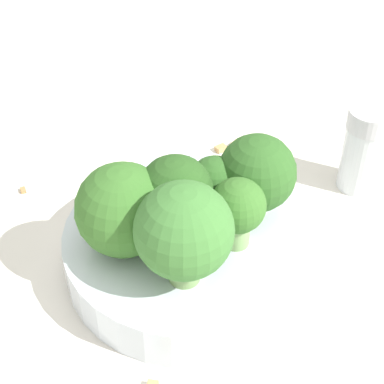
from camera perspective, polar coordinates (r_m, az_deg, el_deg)
name	(u,v)px	position (r m, az deg, el deg)	size (l,w,h in m)	color
ground_plane	(192,264)	(0.44, 0.00, -6.39)	(3.00, 3.00, 0.00)	silver
bowl	(192,248)	(0.43, 0.00, -5.02)	(0.17, 0.17, 0.03)	silver
broccoli_floret_0	(184,232)	(0.37, -0.72, -3.58)	(0.06, 0.06, 0.07)	#7A9E5B
broccoli_floret_1	(215,185)	(0.42, 2.05, 0.61)	(0.04, 0.04, 0.04)	#7A9E5B
broccoli_floret_2	(238,209)	(0.40, 4.08, -1.51)	(0.04, 0.04, 0.05)	#84AD66
broccoli_floret_3	(257,174)	(0.42, 5.79, 1.61)	(0.05, 0.05, 0.06)	#8EB770
broccoli_floret_4	(177,198)	(0.39, -1.35, -0.55)	(0.05, 0.05, 0.06)	#84AD66
broccoli_floret_5	(124,214)	(0.39, -6.07, -1.92)	(0.06, 0.06, 0.06)	#84AD66
pepper_shaker	(364,149)	(0.50, 15.02, 3.75)	(0.03, 0.03, 0.07)	silver
almond_crumb_1	(236,142)	(0.54, 3.96, 4.44)	(0.01, 0.01, 0.01)	tan
almond_crumb_2	(23,189)	(0.51, -14.81, 0.28)	(0.01, 0.00, 0.01)	#AD7F4C
almond_crumb_3	(221,146)	(0.54, 2.58, 4.09)	(0.01, 0.01, 0.01)	tan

